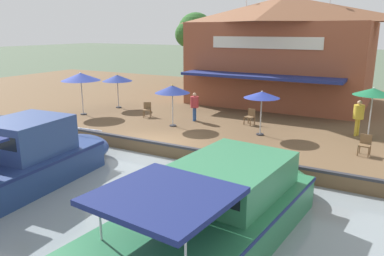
% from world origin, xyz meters
% --- Properties ---
extents(ground_plane, '(220.00, 220.00, 0.00)m').
position_xyz_m(ground_plane, '(0.00, 0.00, 0.00)').
color(ground_plane, '#4C5B47').
extents(quay_deck, '(22.00, 56.00, 0.60)m').
position_xyz_m(quay_deck, '(-11.00, 0.00, 0.30)').
color(quay_deck, brown).
rests_on(quay_deck, ground).
extents(quay_edge_fender, '(0.20, 50.40, 0.10)m').
position_xyz_m(quay_edge_fender, '(-0.10, 0.00, 0.65)').
color(quay_edge_fender, '#2D2D33').
rests_on(quay_edge_fender, quay_deck).
extents(waterfront_restaurant, '(10.12, 11.90, 7.74)m').
position_xyz_m(waterfront_restaurant, '(-13.01, 2.13, 4.25)').
color(waterfront_restaurant, brown).
rests_on(waterfront_restaurant, quay_deck).
extents(patio_umbrella_far_corner, '(1.83, 1.83, 2.22)m').
position_xyz_m(patio_umbrella_far_corner, '(-3.19, -0.84, 2.58)').
color(patio_umbrella_far_corner, '#B7B7B7').
rests_on(patio_umbrella_far_corner, quay_deck).
extents(patio_umbrella_mid_patio_right, '(1.76, 1.76, 2.48)m').
position_xyz_m(patio_umbrella_mid_patio_right, '(-5.41, 8.48, 2.86)').
color(patio_umbrella_mid_patio_right, '#B7B7B7').
rests_on(patio_umbrella_mid_patio_right, quay_deck).
extents(patio_umbrella_back_row, '(2.30, 2.30, 2.56)m').
position_xyz_m(patio_umbrella_back_row, '(-2.96, -7.06, 2.89)').
color(patio_umbrella_back_row, '#B7B7B7').
rests_on(patio_umbrella_back_row, quay_deck).
extents(patio_umbrella_near_quay_edge, '(1.72, 1.72, 2.18)m').
position_xyz_m(patio_umbrella_near_quay_edge, '(-3.78, 3.80, 2.57)').
color(patio_umbrella_near_quay_edge, '#B7B7B7').
rests_on(patio_umbrella_near_quay_edge, quay_deck).
extents(patio_umbrella_by_entrance, '(1.93, 1.93, 2.20)m').
position_xyz_m(patio_umbrella_by_entrance, '(-5.60, -6.52, 2.55)').
color(patio_umbrella_by_entrance, '#B7B7B7').
rests_on(patio_umbrella_by_entrance, quay_deck).
extents(cafe_chair_far_corner_seat, '(0.53, 0.53, 0.85)m').
position_xyz_m(cafe_chair_far_corner_seat, '(-5.52, 2.64, 1.08)').
color(cafe_chair_far_corner_seat, brown).
rests_on(cafe_chair_far_corner_seat, quay_deck).
extents(cafe_chair_facing_river, '(0.47, 0.47, 0.85)m').
position_xyz_m(cafe_chair_facing_river, '(-2.95, 8.53, 1.08)').
color(cafe_chair_facing_river, brown).
rests_on(cafe_chair_facing_river, quay_deck).
extents(cafe_chair_back_row_seat, '(0.59, 0.59, 0.85)m').
position_xyz_m(cafe_chair_back_row_seat, '(-4.35, -3.33, 1.08)').
color(cafe_chair_back_row_seat, brown).
rests_on(cafe_chair_back_row_seat, quay_deck).
extents(person_at_quay_edge, '(0.49, 0.49, 1.74)m').
position_xyz_m(person_at_quay_edge, '(-5.90, 7.94, 1.70)').
color(person_at_quay_edge, gold).
rests_on(person_at_quay_edge, quay_deck).
extents(person_mid_patio, '(0.45, 0.45, 1.60)m').
position_xyz_m(person_mid_patio, '(-4.79, -0.39, 1.59)').
color(person_mid_patio, '#2D5193').
rests_on(person_mid_patio, quay_deck).
extents(motorboat_outer_channel, '(9.14, 4.04, 2.12)m').
position_xyz_m(motorboat_outer_channel, '(4.42, 5.59, 0.84)').
color(motorboat_outer_channel, '#287047').
rests_on(motorboat_outer_channel, river_water).
extents(motorboat_mid_row, '(9.21, 3.55, 2.38)m').
position_xyz_m(motorboat_mid_row, '(5.04, -2.20, 0.90)').
color(motorboat_mid_row, navy).
rests_on(motorboat_mid_row, river_water).
extents(tree_behind_restaurant, '(3.62, 3.44, 6.60)m').
position_xyz_m(tree_behind_restaurant, '(-19.37, -8.43, 5.36)').
color(tree_behind_restaurant, brown).
rests_on(tree_behind_restaurant, quay_deck).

